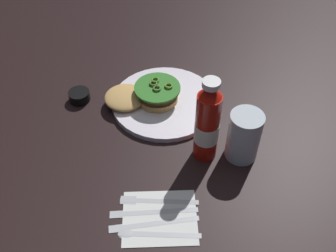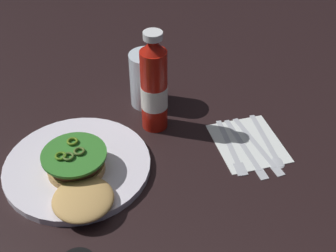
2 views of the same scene
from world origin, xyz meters
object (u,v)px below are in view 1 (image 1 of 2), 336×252
at_px(fork_utensil, 151,200).
at_px(spoon_utensil, 147,233).
at_px(butter_knife, 148,224).
at_px(ketchup_bottle, 207,124).
at_px(steak_knife, 148,212).
at_px(water_glass, 244,136).
at_px(napkin, 160,217).
at_px(condiment_cup, 79,96).
at_px(burger_sandwich, 145,95).
at_px(dinner_plate, 165,102).

bearing_deg(fork_utensil, spoon_utensil, 83.31).
bearing_deg(butter_knife, spoon_utensil, 82.76).
xyz_separation_m(ketchup_bottle, steak_knife, (0.14, 0.17, -0.10)).
relative_size(water_glass, napkin, 0.82).
xyz_separation_m(napkin, spoon_utensil, (0.03, 0.04, 0.00)).
distance_m(ketchup_bottle, napkin, 0.24).
distance_m(butter_knife, spoon_utensil, 0.02).
bearing_deg(butter_knife, condiment_cup, -64.50).
height_order(burger_sandwich, napkin, burger_sandwich).
xyz_separation_m(dinner_plate, spoon_utensil, (0.05, 0.41, -0.00)).
relative_size(napkin, spoon_utensil, 0.90).
distance_m(water_glass, condiment_cup, 0.48).
distance_m(dinner_plate, fork_utensil, 0.33).
distance_m(ketchup_bottle, water_glass, 0.10).
relative_size(burger_sandwich, fork_utensil, 1.16).
bearing_deg(ketchup_bottle, steak_knife, 49.74).
distance_m(ketchup_bottle, spoon_utensil, 0.28).
distance_m(burger_sandwich, fork_utensil, 0.33).
height_order(condiment_cup, spoon_utensil, condiment_cup).
bearing_deg(spoon_utensil, steak_knife, -93.10).
distance_m(dinner_plate, butter_knife, 0.39).
xyz_separation_m(condiment_cup, spoon_utensil, (-0.19, 0.43, -0.01)).
bearing_deg(fork_utensil, dinner_plate, -97.08).
xyz_separation_m(water_glass, condiment_cup, (0.43, -0.22, -0.05)).
bearing_deg(burger_sandwich, butter_knife, 90.98).
bearing_deg(ketchup_bottle, dinner_plate, -63.26).
height_order(napkin, butter_knife, butter_knife).
bearing_deg(water_glass, butter_knife, 39.67).
xyz_separation_m(dinner_plate, steak_knife, (0.05, 0.35, -0.00)).
height_order(dinner_plate, water_glass, water_glass).
distance_m(napkin, spoon_utensil, 0.05).
relative_size(condiment_cup, steak_knife, 0.30).
height_order(condiment_cup, butter_knife, condiment_cup).
relative_size(dinner_plate, burger_sandwich, 1.41).
bearing_deg(water_glass, napkin, 40.38).
bearing_deg(butter_knife, steak_knife, -89.85).
height_order(burger_sandwich, water_glass, water_glass).
bearing_deg(napkin, fork_utensil, -66.66).
xyz_separation_m(burger_sandwich, spoon_utensil, (-0.00, 0.41, -0.03)).
bearing_deg(condiment_cup, napkin, 119.31).
relative_size(burger_sandwich, condiment_cup, 3.54).
xyz_separation_m(napkin, steak_knife, (0.03, -0.01, 0.00)).
relative_size(ketchup_bottle, fork_utensil, 1.29).
relative_size(ketchup_bottle, spoon_utensil, 1.31).
distance_m(condiment_cup, spoon_utensil, 0.48).
height_order(napkin, spoon_utensil, spoon_utensil).
bearing_deg(burger_sandwich, spoon_utensil, 90.51).
height_order(napkin, fork_utensil, fork_utensil).
distance_m(water_glass, napkin, 0.28).
distance_m(condiment_cup, steak_knife, 0.43).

